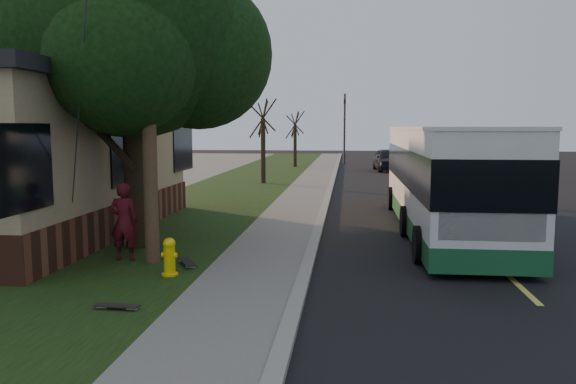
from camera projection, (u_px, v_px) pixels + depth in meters
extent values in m
plane|color=black|center=(303.00, 283.00, 10.63)|extent=(120.00, 120.00, 0.00)
cube|color=black|center=(437.00, 209.00, 20.08)|extent=(8.00, 80.00, 0.01)
cube|color=gray|center=(325.00, 206.00, 20.50)|extent=(0.25, 80.00, 0.12)
cube|color=slate|center=(298.00, 206.00, 20.61)|extent=(2.00, 80.00, 0.08)
cube|color=black|center=(205.00, 205.00, 20.98)|extent=(5.00, 80.00, 0.07)
cylinder|color=yellow|center=(170.00, 261.00, 10.86)|extent=(0.22, 0.22, 0.55)
sphere|color=yellow|center=(169.00, 244.00, 10.82)|extent=(0.24, 0.24, 0.24)
cylinder|color=yellow|center=(169.00, 255.00, 10.85)|extent=(0.30, 0.10, 0.10)
cylinder|color=yellow|center=(169.00, 255.00, 10.85)|extent=(0.10, 0.18, 0.10)
cylinder|color=yellow|center=(170.00, 274.00, 10.89)|extent=(0.32, 0.32, 0.04)
cylinder|color=#473321|center=(147.00, 46.00, 11.44)|extent=(0.30, 0.30, 9.00)
cylinder|color=#2D2D30|center=(81.00, 81.00, 10.54)|extent=(2.52, 3.21, 7.60)
cylinder|color=black|center=(136.00, 164.00, 13.30)|extent=(0.56, 0.56, 4.00)
sphere|color=black|center=(131.00, 25.00, 12.93)|extent=(5.20, 5.20, 5.20)
sphere|color=black|center=(198.00, 54.00, 13.45)|extent=(3.60, 3.60, 3.60)
sphere|color=black|center=(74.00, 37.00, 12.70)|extent=(3.80, 3.80, 3.80)
sphere|color=black|center=(123.00, 58.00, 11.72)|extent=(3.20, 3.20, 3.20)
sphere|color=black|center=(129.00, 19.00, 14.33)|extent=(3.40, 3.40, 3.40)
cylinder|color=black|center=(263.00, 151.00, 28.58)|extent=(0.24, 0.24, 3.30)
cylinder|color=black|center=(263.00, 118.00, 28.39)|extent=(1.38, 0.57, 2.01)
cylinder|color=black|center=(263.00, 118.00, 28.39)|extent=(0.74, 1.21, 1.58)
cylinder|color=black|center=(263.00, 118.00, 28.39)|extent=(0.65, 1.05, 1.95)
cylinder|color=black|center=(263.00, 118.00, 28.39)|extent=(1.28, 0.53, 1.33)
cylinder|color=black|center=(263.00, 118.00, 28.39)|extent=(0.75, 1.21, 1.70)
cylinder|color=black|center=(295.00, 146.00, 40.39)|extent=(0.24, 0.24, 3.03)
cylinder|color=black|center=(295.00, 125.00, 40.22)|extent=(1.38, 0.57, 2.01)
cylinder|color=black|center=(295.00, 125.00, 40.22)|extent=(0.74, 1.21, 1.58)
cylinder|color=black|center=(295.00, 125.00, 40.22)|extent=(0.65, 1.05, 1.95)
cylinder|color=black|center=(295.00, 125.00, 40.22)|extent=(1.28, 0.53, 1.33)
cylinder|color=black|center=(295.00, 125.00, 40.22)|extent=(0.75, 1.21, 1.70)
cylinder|color=#2D2D30|center=(344.00, 129.00, 43.84)|extent=(0.16, 0.16, 5.50)
imported|color=black|center=(345.00, 107.00, 43.63)|extent=(0.18, 0.22, 1.10)
cube|color=silver|center=(444.00, 173.00, 15.70)|extent=(2.25, 10.79, 2.43)
cube|color=#17532D|center=(443.00, 217.00, 15.84)|extent=(2.27, 10.81, 0.49)
cube|color=black|center=(444.00, 166.00, 15.68)|extent=(2.29, 10.83, 0.99)
cube|color=black|center=(492.00, 203.00, 10.42)|extent=(1.95, 0.06, 1.44)
cube|color=yellow|center=(495.00, 137.00, 10.29)|extent=(1.44, 0.06, 0.31)
cube|color=#FFF2CC|center=(453.00, 257.00, 10.60)|extent=(0.22, 0.04, 0.13)
cube|color=#FFF2CC|center=(528.00, 258.00, 10.45)|extent=(0.22, 0.04, 0.13)
cube|color=silver|center=(446.00, 128.00, 15.56)|extent=(2.30, 10.84, 0.08)
cylinder|color=black|center=(420.00, 245.00, 12.05)|extent=(0.25, 0.83, 0.83)
cylinder|color=black|center=(528.00, 247.00, 11.82)|extent=(0.25, 0.83, 0.83)
cylinder|color=black|center=(405.00, 221.00, 15.07)|extent=(0.25, 0.83, 0.83)
cylinder|color=black|center=(492.00, 223.00, 14.84)|extent=(0.25, 0.83, 0.83)
cylinder|color=black|center=(392.00, 198.00, 19.87)|extent=(0.25, 0.83, 0.83)
cylinder|color=black|center=(457.00, 199.00, 19.63)|extent=(0.25, 0.83, 0.83)
imported|color=#4F0F19|center=(124.00, 222.00, 12.02)|extent=(0.64, 0.44, 1.69)
cube|color=black|center=(187.00, 262.00, 11.70)|extent=(0.61, 0.85, 0.02)
cylinder|color=silver|center=(191.00, 267.00, 11.44)|extent=(0.19, 0.14, 0.05)
cylinder|color=silver|center=(184.00, 260.00, 11.98)|extent=(0.19, 0.14, 0.05)
cube|color=black|center=(117.00, 306.00, 8.86)|extent=(0.74, 0.23, 0.02)
cylinder|color=silver|center=(132.00, 309.00, 8.82)|extent=(0.06, 0.17, 0.05)
cylinder|color=silver|center=(102.00, 307.00, 8.90)|extent=(0.06, 0.17, 0.05)
cube|color=black|center=(132.00, 189.00, 20.44)|extent=(1.81, 1.58, 1.32)
cube|color=black|center=(131.00, 169.00, 20.36)|extent=(1.88, 1.65, 0.09)
imported|color=black|center=(389.00, 159.00, 37.59)|extent=(2.13, 4.58, 1.52)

